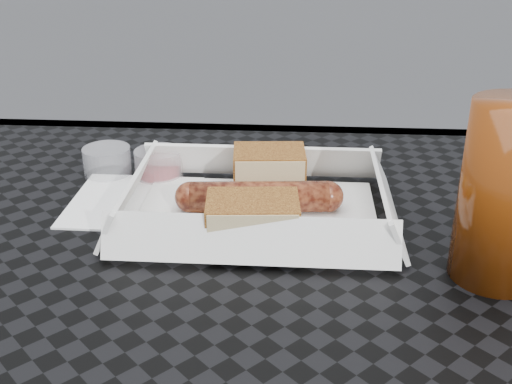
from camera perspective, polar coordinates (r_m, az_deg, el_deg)
food_tray at (r=0.59m, az=0.07°, el=-2.03°), size 0.22×0.15×0.00m
bratwurst at (r=0.59m, az=0.29°, el=-0.43°), size 0.16×0.04×0.03m
bread_near at (r=0.63m, az=1.18°, el=1.89°), size 0.07×0.05×0.04m
bread_far at (r=0.54m, az=-0.31°, el=-2.56°), size 0.08×0.06×0.04m
veg_garnish at (r=0.55m, az=5.66°, el=-4.45°), size 0.03×0.03×0.00m
napkin at (r=0.63m, az=-10.83°, el=-0.83°), size 0.12×0.12×0.00m
condiment_cup_sauce at (r=0.68m, az=-8.64°, el=2.48°), size 0.05×0.05×0.03m
condiment_cup_empty at (r=0.70m, az=-13.08°, el=2.67°), size 0.05×0.05×0.03m
drink_glass at (r=0.51m, az=21.43°, el=-0.16°), size 0.07×0.07×0.14m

